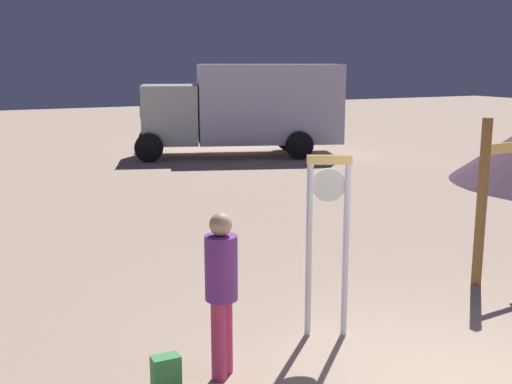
% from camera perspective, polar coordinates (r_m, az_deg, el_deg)
% --- Properties ---
extents(standing_clock, '(0.48, 0.29, 2.10)m').
position_cam_1_polar(standing_clock, '(7.18, 6.46, -3.10)').
color(standing_clock, white).
rests_on(standing_clock, ground_plane).
extents(arrow_sign, '(1.08, 0.28, 2.37)m').
position_cam_1_polar(arrow_sign, '(9.55, 21.04, 1.31)').
color(arrow_sign, brown).
rests_on(arrow_sign, ground_plane).
extents(person_near_clock, '(0.32, 0.32, 1.69)m').
position_cam_1_polar(person_near_clock, '(6.30, -3.12, -8.50)').
color(person_near_clock, '#CB3665').
rests_on(person_near_clock, ground_plane).
extents(backpack, '(0.27, 0.20, 0.39)m').
position_cam_1_polar(backpack, '(6.33, -8.09, -15.97)').
color(backpack, '#43994F').
rests_on(backpack, ground_plane).
extents(box_truck_near, '(7.14, 4.42, 3.02)m').
position_cam_1_polar(box_truck_near, '(21.36, -0.79, 7.68)').
color(box_truck_near, silver).
rests_on(box_truck_near, ground_plane).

